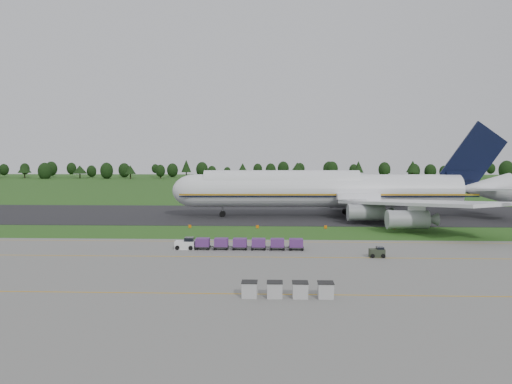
{
  "coord_description": "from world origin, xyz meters",
  "views": [
    {
      "loc": [
        2.68,
        -87.54,
        13.33
      ],
      "look_at": [
        -0.77,
        2.0,
        7.06
      ],
      "focal_mm": 35.0,
      "sensor_mm": 36.0,
      "label": 1
    }
  ],
  "objects_px": {
    "utility_cart": "(377,253)",
    "aircraft": "(333,190)",
    "baggage_train": "(238,243)",
    "edge_markers": "(291,227)",
    "uld_row": "(287,290)"
  },
  "relations": [
    {
      "from": "utility_cart",
      "to": "aircraft",
      "type": "bearing_deg",
      "value": 90.81
    },
    {
      "from": "aircraft",
      "to": "baggage_train",
      "type": "height_order",
      "value": "aircraft"
    },
    {
      "from": "aircraft",
      "to": "edge_markers",
      "type": "bearing_deg",
      "value": -118.03
    },
    {
      "from": "utility_cart",
      "to": "uld_row",
      "type": "xyz_separation_m",
      "value": [
        -12.36,
        -19.53,
        0.22
      ]
    },
    {
      "from": "edge_markers",
      "to": "baggage_train",
      "type": "bearing_deg",
      "value": -111.07
    },
    {
      "from": "aircraft",
      "to": "utility_cart",
      "type": "xyz_separation_m",
      "value": [
        0.64,
        -45.24,
        -5.49
      ]
    },
    {
      "from": "utility_cart",
      "to": "edge_markers",
      "type": "relative_size",
      "value": 0.05
    },
    {
      "from": "baggage_train",
      "to": "utility_cart",
      "type": "relative_size",
      "value": 9.13
    },
    {
      "from": "aircraft",
      "to": "utility_cart",
      "type": "height_order",
      "value": "aircraft"
    },
    {
      "from": "baggage_train",
      "to": "utility_cart",
      "type": "xyz_separation_m",
      "value": [
        18.94,
        -4.81,
        -0.34
      ]
    },
    {
      "from": "aircraft",
      "to": "uld_row",
      "type": "bearing_deg",
      "value": -100.25
    },
    {
      "from": "utility_cart",
      "to": "edge_markers",
      "type": "bearing_deg",
      "value": 111.39
    },
    {
      "from": "uld_row",
      "to": "edge_markers",
      "type": "height_order",
      "value": "uld_row"
    },
    {
      "from": "aircraft",
      "to": "edge_markers",
      "type": "xyz_separation_m",
      "value": [
        -9.84,
        -18.48,
        -5.81
      ]
    },
    {
      "from": "baggage_train",
      "to": "edge_markers",
      "type": "relative_size",
      "value": 0.48
    }
  ]
}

